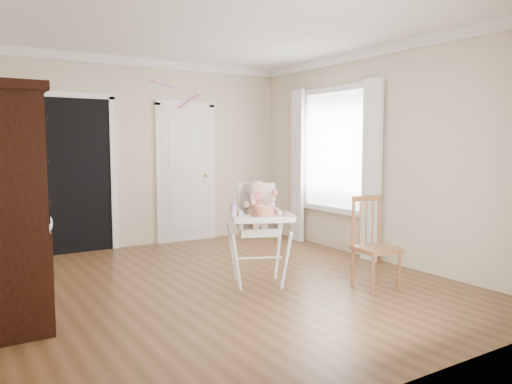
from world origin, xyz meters
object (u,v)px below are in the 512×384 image
high_chair (258,222)px  sippy_cup (233,210)px  china_cabinet (10,206)px  dining_chair (374,246)px  cake (265,212)px

high_chair → sippy_cup: (-0.31, -0.02, 0.15)m
china_cabinet → dining_chair: (3.27, -0.89, -0.54)m
sippy_cup → dining_chair: bearing=-29.9°
high_chair → cake: high_chair is taller
china_cabinet → dining_chair: china_cabinet is taller
cake → sippy_cup: size_ratio=1.45×
cake → china_cabinet: 2.29m
high_chair → cake: (-0.07, -0.23, 0.14)m
sippy_cup → cake: bearing=-40.6°
high_chair → sippy_cup: size_ratio=6.69×
sippy_cup → high_chair: bearing=4.4°
cake → sippy_cup: bearing=139.4°
dining_chair → cake: bearing=160.4°
high_chair → cake: 0.28m
cake → china_cabinet: (-2.25, 0.37, 0.17)m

